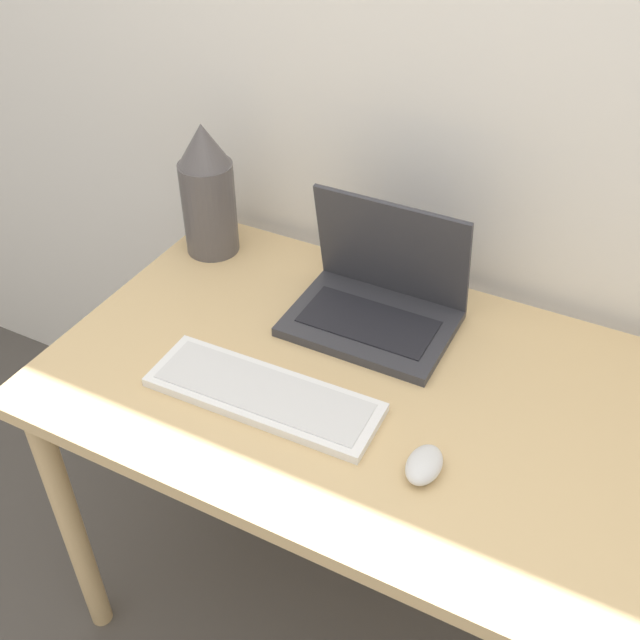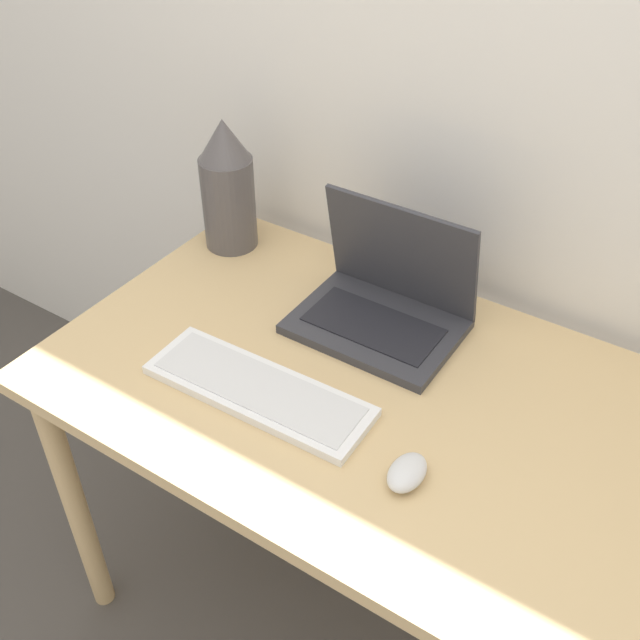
{
  "view_description": "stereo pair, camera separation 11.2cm",
  "coord_description": "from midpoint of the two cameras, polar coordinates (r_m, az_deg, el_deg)",
  "views": [
    {
      "loc": [
        0.39,
        -0.58,
        1.74
      ],
      "look_at": [
        -0.1,
        0.38,
        0.88
      ],
      "focal_mm": 42.0,
      "sensor_mm": 36.0,
      "label": 1
    },
    {
      "loc": [
        0.49,
        -0.52,
        1.74
      ],
      "look_at": [
        -0.1,
        0.38,
        0.88
      ],
      "focal_mm": 42.0,
      "sensor_mm": 36.0,
      "label": 2
    }
  ],
  "objects": [
    {
      "name": "desk",
      "position": [
        1.48,
        1.12,
        -7.56
      ],
      "size": [
        1.2,
        0.74,
        0.78
      ],
      "color": "tan",
      "rests_on": "ground_plane"
    },
    {
      "name": "wall_back",
      "position": [
        1.51,
        9.22,
        19.09
      ],
      "size": [
        6.0,
        0.05,
        2.5
      ],
      "color": "white",
      "rests_on": "ground_plane"
    },
    {
      "name": "keyboard",
      "position": [
        1.37,
        -6.67,
        -5.73
      ],
      "size": [
        0.44,
        0.15,
        0.02
      ],
      "color": "white",
      "rests_on": "desk"
    },
    {
      "name": "laptop",
      "position": [
        1.52,
        2.33,
        1.71
      ],
      "size": [
        0.33,
        0.24,
        0.25
      ],
      "color": "#333338",
      "rests_on": "desk"
    },
    {
      "name": "mouse",
      "position": [
        1.25,
        5.37,
        -11.03
      ],
      "size": [
        0.06,
        0.09,
        0.04
      ],
      "color": "silver",
      "rests_on": "desk"
    },
    {
      "name": "vase",
      "position": [
        1.71,
        -10.45,
        9.6
      ],
      "size": [
        0.12,
        0.12,
        0.31
      ],
      "color": "#514C4C",
      "rests_on": "desk"
    }
  ]
}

